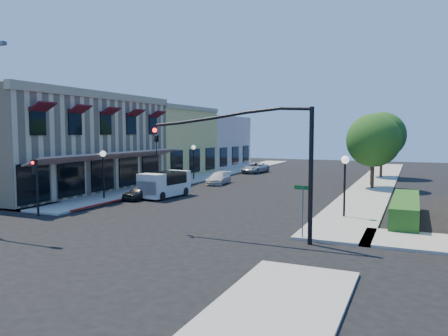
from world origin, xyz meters
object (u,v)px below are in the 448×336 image
at_px(white_van, 164,183).
at_px(parked_car_b, 167,185).
at_px(secondary_signal, 36,177).
at_px(lamppost_right_near, 345,171).
at_px(lamppost_left_near, 103,162).
at_px(street_tree_b, 382,135).
at_px(lamppost_right_far, 371,156).
at_px(street_name_sign, 303,203).
at_px(parked_car_c, 219,178).
at_px(parked_car_d, 255,168).
at_px(signal_mast_arm, 264,150).
at_px(parked_car_a, 140,192).
at_px(street_tree_a, 373,140).
at_px(lamppost_left_far, 194,153).

height_order(white_van, parked_car_b, white_van).
distance_m(secondary_signal, lamppost_right_near, 17.77).
bearing_deg(parked_car_b, lamppost_left_near, -108.64).
distance_m(street_tree_b, lamppost_right_far, 8.21).
relative_size(street_name_sign, parked_car_b, 0.68).
bearing_deg(parked_car_b, secondary_signal, -92.77).
distance_m(lamppost_left_near, parked_car_b, 5.90).
height_order(parked_car_b, parked_car_c, parked_car_b).
xyz_separation_m(lamppost_right_far, parked_car_c, (-13.30, -4.00, -2.18)).
xyz_separation_m(parked_car_b, parked_car_d, (0.74, 19.00, 0.02)).
bearing_deg(parked_car_b, signal_mast_arm, -37.60).
xyz_separation_m(lamppost_right_near, parked_car_a, (-14.70, 1.23, -2.21)).
relative_size(lamppost_left_near, lamppost_right_near, 1.00).
bearing_deg(lamppost_left_near, street_tree_a, 38.98).
relative_size(lamppost_right_far, parked_car_a, 1.16).
height_order(signal_mast_arm, street_name_sign, signal_mast_arm).
distance_m(street_tree_b, parked_car_d, 14.79).
bearing_deg(lamppost_right_near, parked_car_b, 161.21).
distance_m(white_van, parked_car_b, 2.49).
relative_size(street_tree_b, parked_car_c, 1.82).
xyz_separation_m(parked_car_a, parked_car_d, (0.74, 22.77, 0.10)).
bearing_deg(street_tree_a, street_tree_b, 90.00).
distance_m(street_name_sign, lamppost_left_near, 17.05).
relative_size(street_tree_b, parked_car_b, 1.92).
distance_m(street_tree_a, secondary_signal, 26.64).
bearing_deg(street_name_sign, lamppost_right_near, 80.22).
relative_size(lamppost_left_far, parked_car_a, 1.16).
xyz_separation_m(signal_mast_arm, street_name_sign, (1.64, 0.70, -2.39)).
relative_size(street_tree_b, white_van, 1.58).
height_order(signal_mast_arm, lamppost_right_far, signal_mast_arm).
bearing_deg(lamppost_left_near, signal_mast_arm, -24.37).
distance_m(parked_car_b, parked_car_c, 7.14).
height_order(lamppost_left_near, parked_car_b, lamppost_left_near).
xyz_separation_m(secondary_signal, parked_car_b, (1.80, 11.59, -1.72)).
xyz_separation_m(secondary_signal, lamppost_left_near, (-0.50, 6.59, 0.42)).
bearing_deg(lamppost_left_near, white_van, 39.66).
distance_m(parked_car_a, parked_car_c, 10.86).
relative_size(street_tree_b, secondary_signal, 2.11).
bearing_deg(street_tree_b, street_tree_a, -90.00).
xyz_separation_m(street_tree_a, lamppost_right_near, (-0.30, -14.00, -1.46)).
bearing_deg(parked_car_b, street_tree_b, 57.77).
relative_size(secondary_signal, lamppost_left_far, 0.93).
xyz_separation_m(lamppost_left_near, lamppost_right_near, (17.00, 0.00, 0.00)).
distance_m(signal_mast_arm, parked_car_a, 14.76).
height_order(signal_mast_arm, lamppost_left_far, signal_mast_arm).
height_order(lamppost_right_near, parked_car_b, lamppost_right_near).
bearing_deg(lamppost_left_far, parked_car_a, -79.79).
relative_size(street_name_sign, white_van, 0.56).
height_order(street_tree_a, parked_car_d, street_tree_a).
xyz_separation_m(signal_mast_arm, white_van, (-10.97, 9.31, -2.99)).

